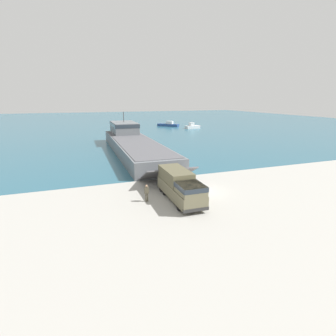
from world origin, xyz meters
TOP-DOWN VIEW (x-y plane):
  - ground_plane at (0.00, 0.00)m, footprint 240.00×240.00m
  - water_surface at (0.00, 96.41)m, footprint 240.00×180.00m
  - landing_craft at (-2.42, 26.62)m, footprint 8.23×39.93m
  - military_truck at (-3.49, -1.43)m, footprint 2.62×8.10m
  - soldier_on_ramp at (-6.92, -0.70)m, footprint 0.46×0.27m
  - moored_boat_a at (20.81, 69.40)m, footprint 7.48×7.41m
  - moored_boat_b at (26.13, 59.32)m, footprint 5.20×2.68m
  - moored_boat_c at (-0.34, 55.32)m, footprint 5.39×2.80m

SIDE VIEW (x-z plane):
  - ground_plane at x=0.00m, z-range 0.00..0.00m
  - water_surface at x=0.00m, z-range 0.00..0.01m
  - moored_boat_c at x=-0.34m, z-range -0.29..1.44m
  - moored_boat_a at x=20.81m, z-range -0.34..1.66m
  - moored_boat_b at x=26.13m, z-range -0.36..1.77m
  - soldier_on_ramp at x=-6.92m, z-range 0.15..1.98m
  - military_truck at x=-3.49m, z-range 0.08..3.09m
  - landing_craft at x=-2.42m, z-range -1.90..5.47m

